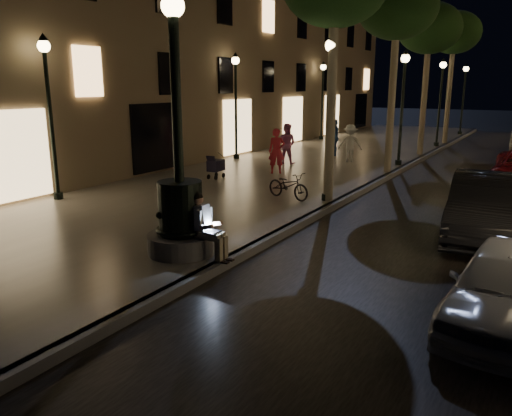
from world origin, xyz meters
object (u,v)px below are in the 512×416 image
Objects in this scene: stroller at (216,166)px; tree_far at (454,34)px; tree_third at (430,29)px; lamp_curb_d at (464,90)px; lamp_left_a at (49,97)px; lamp_curb_a at (330,97)px; car_second at (487,207)px; lamp_curb_c at (441,91)px; car_front at (507,286)px; lamp_left_b at (236,93)px; pedestrian_red at (277,151)px; pedestrian_pink at (286,144)px; tree_second at (398,9)px; seated_man_laptop at (205,224)px; bicycle at (288,185)px; pedestrian_white at (350,143)px; fountain_lamppost at (180,205)px; lamp_curb_b at (403,93)px; lamp_left_c at (323,91)px; pedestrian_blue at (335,138)px.

tree_far is at bearing 70.60° from stroller.
tree_third is 1.50× the size of lamp_curb_d.
lamp_curb_a is at bearing 29.40° from lamp_left_a.
tree_far reaches higher than stroller.
lamp_curb_a is 4.99× the size of stroller.
car_second is at bearing -70.91° from tree_third.
car_front is (5.34, -21.73, -2.60)m from lamp_curb_c.
lamp_curb_c and lamp_left_b have the same top height.
pedestrian_red is 2.45m from pedestrian_pink.
tree_second is 1.03× the size of tree_third.
lamp_curb_c is (0.09, 22.00, 2.34)m from seated_man_laptop.
tree_far reaches higher than lamp_curb_a.
lamp_curb_a is 3.05× the size of bicycle.
tree_second is at bearing -89.90° from tree_far.
pedestrian_white is at bearing -116.23° from tree_third.
lamp_curb_a is 24.00m from lamp_curb_d.
lamp_curb_b is (0.70, 14.00, 2.02)m from fountain_lamppost.
lamp_left_c is (-7.18, -2.00, -3.20)m from tree_far.
seated_man_laptop is 0.27× the size of lamp_left_c.
lamp_curb_a reaches higher than pedestrian_pink.
lamp_left_a is (-6.40, 2.00, 2.02)m from fountain_lamppost.
lamp_left_c is (-7.10, 16.00, 0.00)m from lamp_curb_a.
pedestrian_white is (-7.46, 13.43, 0.40)m from car_front.
lamp_curb_c and lamp_left_a have the same top height.
bicycle is at bearing 110.77° from pedestrian_pink.
pedestrian_red reaches higher than bicycle.
tree_far is at bearing 90.10° from tree_second.
car_front is 15.37m from pedestrian_white.
lamp_left_a and lamp_left_c have the same top height.
lamp_curb_a reaches higher than car_front.
lamp_left_a is at bearing -90.00° from lamp_left_c.
lamp_left_b is at bearing 180.00° from tree_second.
pedestrian_pink is at bearing -112.86° from lamp_curb_c.
fountain_lamppost is at bearing -62.41° from stroller.
fountain_lamppost reaches higher than pedestrian_red.
seated_man_laptop is 23.21m from lamp_left_c.
lamp_curb_d is 25.52m from car_second.
lamp_left_b is at bearing 111.80° from pedestrian_red.
tree_third reaches higher than lamp_curb_a.
pedestrian_blue is (0.83, 3.50, 0.01)m from pedestrian_pink.
tree_second is (0.19, 12.00, 5.44)m from seated_man_laptop.
tree_third reaches higher than seated_man_laptop.
tree_third is 6.73m from pedestrian_blue.
lamp_curb_b reaches higher than pedestrian_red.
car_front is (12.44, -21.73, -2.60)m from lamp_left_c.
lamp_curb_a is at bearing 89.16° from seated_man_laptop.
tree_third reaches higher than stroller.
lamp_curb_d is (0.00, 16.00, 0.00)m from lamp_curb_b.
pedestrian_blue is (3.61, 13.25, -2.15)m from lamp_left_a.
tree_far is 1.56× the size of lamp_left_b.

